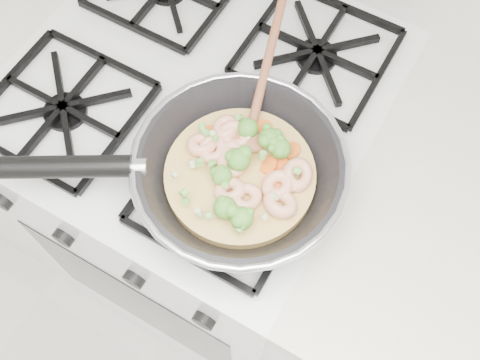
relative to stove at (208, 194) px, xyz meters
The scene contains 2 objects.
stove is the anchor object (origin of this frame).
skillet 0.54m from the stove, 39.20° to the right, with size 0.46×0.47×0.10m.
Camera 1 is at (0.34, 1.26, 1.67)m, focal length 42.22 mm.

